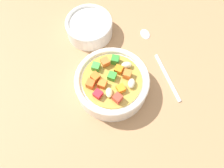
# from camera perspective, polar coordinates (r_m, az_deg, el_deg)

# --- Properties ---
(ground_plane) EXTENTS (1.40, 1.40, 0.02)m
(ground_plane) POSITION_cam_1_polar(r_m,az_deg,el_deg) (0.58, 0.00, -1.52)
(ground_plane) COLOR #9E754F
(soup_bowl_main) EXTENTS (0.17, 0.17, 0.07)m
(soup_bowl_main) POSITION_cam_1_polar(r_m,az_deg,el_deg) (0.54, -0.01, 0.16)
(soup_bowl_main) COLOR white
(soup_bowl_main) RESTS_ON ground_plane
(spoon) EXTENTS (0.21, 0.10, 0.01)m
(spoon) POSITION_cam_1_polar(r_m,az_deg,el_deg) (0.62, 10.96, 6.24)
(spoon) COLOR silver
(spoon) RESTS_ON ground_plane
(side_bowl_small) EXTENTS (0.12, 0.12, 0.05)m
(side_bowl_small) POSITION_cam_1_polar(r_m,az_deg,el_deg) (0.64, -5.46, 13.45)
(side_bowl_small) COLOR white
(side_bowl_small) RESTS_ON ground_plane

